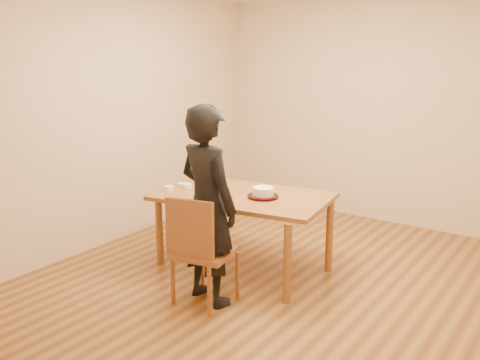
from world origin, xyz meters
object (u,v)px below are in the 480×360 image
Objects in this scene: dining_chair at (205,252)px; cake at (263,192)px; dining_table at (243,196)px; cake_plate at (263,196)px; person at (208,206)px.

cake is (0.07, 0.79, 0.35)m from dining_chair.
dining_chair is at bearing -94.99° from cake.
dining_table is 5.53× the size of cake_plate.
dining_table is at bearing -176.93° from cake.
dining_table is at bearing -66.24° from person.
dining_chair is at bearing -94.99° from cake_plate.
cake is (0.00, 0.00, 0.04)m from cake_plate.
person is (0.15, -0.73, 0.11)m from dining_table.
cake_plate reaches higher than dining_chair.
cake_plate is 0.04m from cake.
person is (-0.00, 0.05, 0.39)m from dining_chair.
person reaches higher than dining_chair.
cake_plate is (0.07, 0.79, 0.31)m from dining_chair.
cake_plate is 0.17× the size of person.
person reaches higher than cake.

